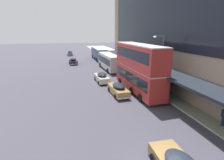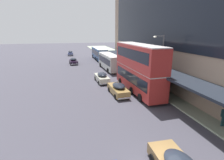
# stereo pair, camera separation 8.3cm
# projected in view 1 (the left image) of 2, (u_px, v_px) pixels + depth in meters

# --- Properties ---
(transit_bus_kerbside_front) EXTENTS (2.88, 11.50, 3.37)m
(transit_bus_kerbside_front) POSITION_uv_depth(u_px,v_px,m) (99.00, 53.00, 50.92)
(transit_bus_kerbside_front) COLOR #385C92
(transit_bus_kerbside_front) RESTS_ON ground
(transit_bus_kerbside_rear) EXTENTS (3.03, 10.20, 3.34)m
(transit_bus_kerbside_rear) POSITION_uv_depth(u_px,v_px,m) (109.00, 61.00, 37.59)
(transit_bus_kerbside_rear) COLOR silver
(transit_bus_kerbside_rear) RESTS_ON ground
(transit_bus_kerbside_far) EXTENTS (2.94, 11.26, 6.49)m
(transit_bus_kerbside_far) POSITION_uv_depth(u_px,v_px,m) (138.00, 67.00, 23.39)
(transit_bus_kerbside_far) COLOR #B32D2A
(transit_bus_kerbside_far) RESTS_ON ground
(sedan_trailing_near) EXTENTS (1.91, 4.74, 1.62)m
(sedan_trailing_near) POSITION_uv_depth(u_px,v_px,m) (102.00, 77.00, 28.60)
(sedan_trailing_near) COLOR beige
(sedan_trailing_near) RESTS_ON ground
(sedan_trailing_mid) EXTENTS (1.95, 4.89, 1.61)m
(sedan_trailing_mid) POSITION_uv_depth(u_px,v_px,m) (118.00, 89.00, 22.88)
(sedan_trailing_mid) COLOR olive
(sedan_trailing_mid) RESTS_ON ground
(sedan_second_mid) EXTENTS (2.12, 4.39, 1.55)m
(sedan_second_mid) POSITION_uv_depth(u_px,v_px,m) (73.00, 61.00, 44.19)
(sedan_second_mid) COLOR black
(sedan_second_mid) RESTS_ON ground
(sedan_lead_mid) EXTENTS (1.91, 4.90, 1.52)m
(sedan_lead_mid) POSITION_uv_depth(u_px,v_px,m) (70.00, 53.00, 60.34)
(sedan_lead_mid) COLOR navy
(sedan_lead_mid) RESTS_ON ground
(pedestrian_at_kerb) EXTENTS (0.61, 0.33, 1.86)m
(pedestrian_at_kerb) POSITION_uv_depth(u_px,v_px,m) (224.00, 115.00, 14.95)
(pedestrian_at_kerb) COLOR #1A373C
(pedestrian_at_kerb) RESTS_ON sidewalk_kerb
(street_lamp) EXTENTS (1.50, 0.28, 7.49)m
(street_lamp) POSITION_uv_depth(u_px,v_px,m) (161.00, 61.00, 21.91)
(street_lamp) COLOR #4C4C51
(street_lamp) RESTS_ON sidewalk_kerb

